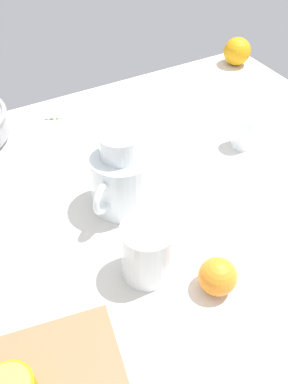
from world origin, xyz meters
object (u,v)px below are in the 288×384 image
(loose_orange_0, at_px, (218,276))
(loose_orange_1, at_px, (237,51))
(juice_pitcher, at_px, (121,180))
(second_glass, at_px, (244,133))
(juice_glass, at_px, (148,253))

(loose_orange_0, xyz_separation_m, loose_orange_1, (0.53, 0.63, 0.01))
(juice_pitcher, xyz_separation_m, second_glass, (0.34, 0.03, -0.03))
(second_glass, bearing_deg, loose_orange_1, 54.30)
(loose_orange_0, bearing_deg, loose_orange_1, 49.92)
(juice_glass, distance_m, loose_orange_0, 0.12)
(juice_pitcher, distance_m, juice_glass, 0.18)
(juice_pitcher, bearing_deg, loose_orange_0, -79.54)
(loose_orange_0, distance_m, loose_orange_1, 0.83)
(second_glass, xyz_separation_m, loose_orange_0, (-0.29, -0.29, -0.00))
(loose_orange_1, bearing_deg, juice_glass, -138.47)
(juice_glass, distance_m, loose_orange_1, 0.82)
(juice_pitcher, height_order, second_glass, juice_pitcher)
(second_glass, relative_size, loose_orange_1, 0.97)
(juice_pitcher, distance_m, loose_orange_1, 0.69)
(loose_orange_0, height_order, loose_orange_1, loose_orange_1)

